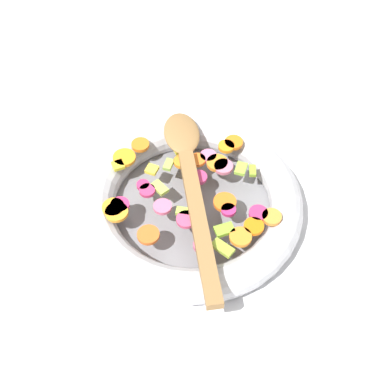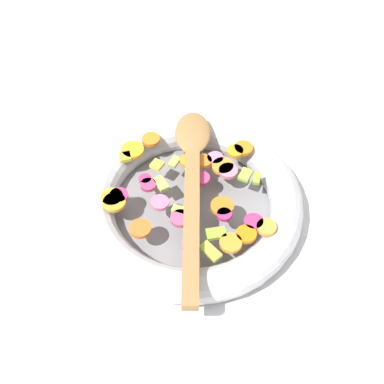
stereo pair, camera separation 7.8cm
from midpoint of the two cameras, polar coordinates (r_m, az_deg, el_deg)
name	(u,v)px [view 1 (the left image)]	position (r m, az deg, el deg)	size (l,w,h in m)	color
ground_plane	(192,212)	(0.82, -2.72, -2.32)	(4.00, 4.00, 0.00)	silver
skillet	(192,203)	(0.81, -2.78, -1.40)	(0.33, 0.33, 0.05)	slate
chopped_vegetables	(189,188)	(0.79, -3.20, 0.23)	(0.27, 0.26, 0.01)	orange
wooden_spoon	(190,177)	(0.79, -3.05, 1.39)	(0.31, 0.23, 0.01)	olive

